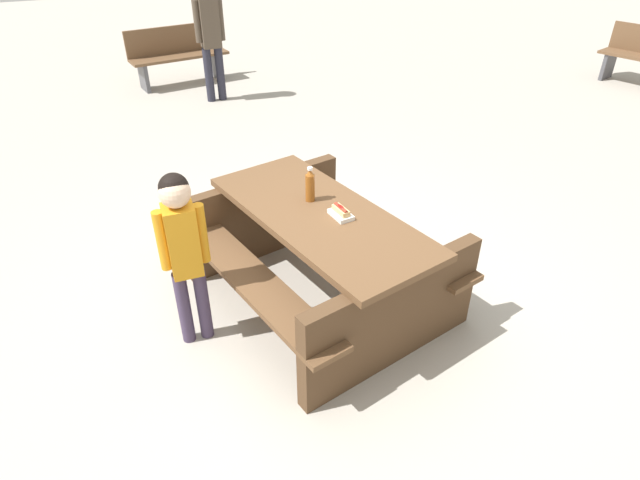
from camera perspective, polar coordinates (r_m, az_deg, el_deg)
The scene contains 7 objects.
ground_plane at distance 4.09m, azimuth -0.00°, elevation -6.15°, with size 30.00×30.00×0.00m, color #ADA599.
picnic_table at distance 3.82m, azimuth -0.00°, elevation -1.00°, with size 2.09×1.80×0.75m.
soda_bottle at distance 3.75m, azimuth -1.10°, elevation 5.84°, with size 0.07×0.07×0.26m.
hotdog_tray at distance 3.60m, azimuth 2.24°, elevation 2.94°, with size 0.19×0.13×0.08m.
child_in_coat at distance 3.38m, azimuth -14.42°, elevation -0.09°, with size 0.20×0.31×1.25m.
park_bench_far at distance 9.08m, azimuth -14.89°, elevation 18.59°, with size 0.66×1.55×0.85m.
bystander_adult at distance 8.01m, azimuth -11.73°, elevation 21.65°, with size 0.26×0.41×1.67m.
Camera 1 is at (2.93, -1.18, 2.60)m, focal length 30.03 mm.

